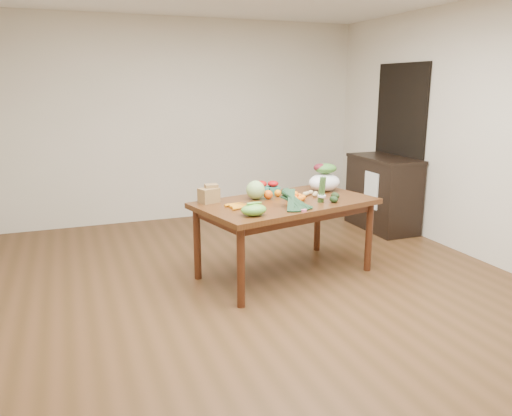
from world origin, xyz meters
name	(u,v)px	position (x,y,z in m)	size (l,w,h in m)	color
floor	(268,298)	(0.00, 0.00, 0.00)	(6.00, 6.00, 0.00)	#53341C
room_walls	(269,145)	(0.00, 0.00, 1.35)	(5.02, 6.02, 2.70)	beige
dining_table	(285,238)	(0.37, 0.47, 0.38)	(1.68, 0.93, 0.75)	#4F2912
doorway_dark	(399,147)	(2.48, 1.60, 1.05)	(0.02, 1.00, 2.10)	black
cabinet	(383,193)	(2.22, 1.52, 0.47)	(0.52, 1.02, 0.94)	black
dish_towel	(371,190)	(1.96, 1.40, 0.55)	(0.02, 0.28, 0.45)	white
paper_bag	(209,194)	(-0.34, 0.66, 0.83)	(0.24, 0.20, 0.17)	olive
cabbage	(256,190)	(0.12, 0.64, 0.84)	(0.18, 0.18, 0.18)	#AAC873
strawberry_basket_a	(261,189)	(0.24, 0.80, 0.81)	(0.12, 0.12, 0.11)	#B3120B
strawberry_basket_b	(273,189)	(0.38, 0.81, 0.80)	(0.12, 0.12, 0.11)	#B00B12
orange_a	(268,194)	(0.24, 0.60, 0.79)	(0.09, 0.09, 0.09)	#DD4B0D
orange_b	(278,193)	(0.37, 0.67, 0.79)	(0.07, 0.07, 0.07)	orange
orange_c	(292,194)	(0.47, 0.54, 0.79)	(0.08, 0.08, 0.08)	orange
mandarin_cluster	(296,196)	(0.45, 0.43, 0.80)	(0.18, 0.18, 0.10)	orange
carrots	(239,205)	(-0.14, 0.39, 0.76)	(0.22, 0.22, 0.03)	orange
snap_pea_bag	(254,210)	(-0.12, 0.06, 0.80)	(0.22, 0.17, 0.10)	#64B13C
kale_bunch	(297,201)	(0.32, 0.13, 0.83)	(0.32, 0.40, 0.16)	black
asparagus_bundle	(322,190)	(0.65, 0.28, 0.88)	(0.08, 0.08, 0.25)	#4A7736
potato_a	(307,193)	(0.67, 0.61, 0.77)	(0.05, 0.04, 0.04)	tan
potato_b	(315,195)	(0.71, 0.52, 0.77)	(0.05, 0.05, 0.04)	tan
potato_c	(311,192)	(0.72, 0.63, 0.77)	(0.05, 0.05, 0.05)	tan
potato_d	(305,194)	(0.63, 0.58, 0.77)	(0.05, 0.05, 0.05)	tan
potato_e	(316,193)	(0.75, 0.58, 0.77)	(0.05, 0.04, 0.04)	tan
avocado_a	(334,199)	(0.76, 0.24, 0.78)	(0.06, 0.09, 0.06)	black
avocado_b	(335,196)	(0.85, 0.37, 0.78)	(0.07, 0.10, 0.07)	black
salad_bag	(324,179)	(0.93, 0.73, 0.88)	(0.34, 0.25, 0.26)	white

